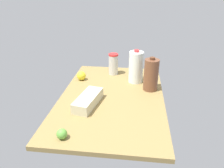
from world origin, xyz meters
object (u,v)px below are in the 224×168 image
tumbler_cup (113,64)px  chocolate_milk_jug (151,75)px  lemon_far_back (81,76)px  lime_loose (62,134)px  egg_carton (88,100)px  milk_jug (136,67)px

tumbler_cup → chocolate_milk_jug: size_ratio=0.72×
lemon_far_back → lime_loose: bearing=-173.6°
egg_carton → tumbler_cup: size_ratio=1.56×
egg_carton → lemon_far_back: size_ratio=3.89×
milk_jug → tumbler_cup: size_ratio=1.46×
egg_carton → tumbler_cup: 58.93cm
egg_carton → lime_loose: egg_carton is taller
chocolate_milk_jug → lemon_far_back: 60.18cm
egg_carton → chocolate_milk_jug: 52.97cm
lime_loose → lemon_far_back: bearing=6.4°
chocolate_milk_jug → lemon_far_back: size_ratio=3.46×
chocolate_milk_jug → lime_loose: 83.14cm
tumbler_cup → chocolate_milk_jug: chocolate_milk_jug is taller
milk_jug → chocolate_milk_jug: size_ratio=1.05×
tumbler_cup → lime_loose: tumbler_cup is taller
milk_jug → lime_loose: bearing=154.7°
egg_carton → milk_jug: size_ratio=1.07×
egg_carton → milk_jug: milk_jug is taller
egg_carton → tumbler_cup: bearing=0.7°
tumbler_cup → lemon_far_back: 31.42cm
milk_jug → egg_carton: bearing=143.8°
egg_carton → tumbler_cup: tumbler_cup is taller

